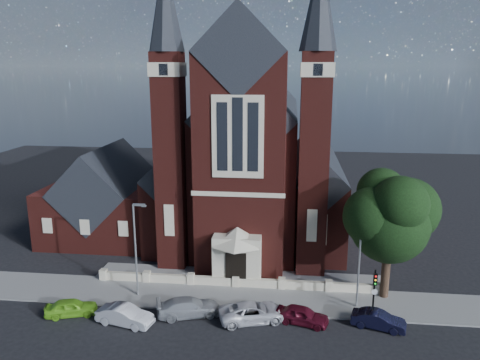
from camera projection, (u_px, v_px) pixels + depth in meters
The scene contains 16 objects.
ground at pixel (246, 250), 49.08m from camera, with size 120.00×120.00×0.00m, color black.
pavement_strip at pixel (233, 298), 38.94m from camera, with size 60.00×5.00×0.12m, color gray.
forecourt_paving at pixel (239, 277), 42.80m from camera, with size 26.00×3.00×0.14m, color gray.
forecourt_wall at pixel (236, 287), 40.87m from camera, with size 24.00×0.40×0.90m, color beige.
church at pixel (253, 159), 54.80m from camera, with size 20.01×34.90×29.20m.
parish_hall at pixel (107, 201), 52.75m from camera, with size 12.00×12.20×10.24m.
street_tree at pixel (392, 219), 37.09m from camera, with size 6.40×6.60×10.70m.
street_lamp_left at pixel (136, 244), 38.22m from camera, with size 1.16×0.22×8.09m.
street_lamp_right at pixel (361, 254), 36.28m from camera, with size 1.16×0.22×8.09m.
traffic_signal at pixel (374, 288), 35.14m from camera, with size 0.28×0.42×4.00m.
car_lime_van at pixel (71, 307), 36.09m from camera, with size 1.56×3.88×1.32m, color #76C527.
car_silver_a at pixel (125, 315), 34.83m from camera, with size 1.51×4.34×1.43m, color #B5B7BE.
car_silver_b at pixel (189, 307), 36.04m from camera, with size 2.00×4.91×1.42m, color #95989B.
car_white_suv at pixel (253, 312), 35.32m from camera, with size 2.37×5.14×1.43m, color silver.
car_dark_red at pixel (302, 315), 34.95m from camera, with size 1.59×3.95×1.35m, color #560E1F.
car_navy at pixel (378, 320), 34.33m from camera, with size 1.37×3.92×1.29m, color black.
Camera 1 is at (4.52, -30.70, 18.81)m, focal length 35.00 mm.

